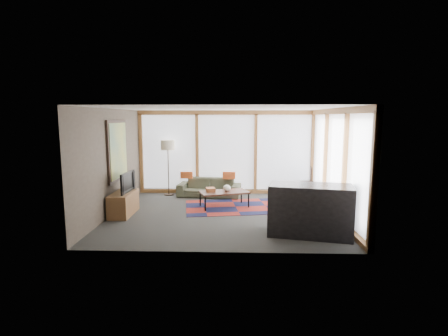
{
  "coord_description": "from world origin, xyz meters",
  "views": [
    {
      "loc": [
        0.31,
        -8.45,
        2.39
      ],
      "look_at": [
        0.0,
        0.4,
        1.1
      ],
      "focal_mm": 28.0,
      "sensor_mm": 36.0,
      "label": 1
    }
  ],
  "objects_px": {
    "television": "(124,182)",
    "sofa": "(209,187)",
    "bar_counter": "(310,210)",
    "coffee_table": "(224,199)",
    "bookshelf": "(313,196)",
    "floor_lamp": "(168,168)",
    "tv_console": "(124,203)"
  },
  "relations": [
    {
      "from": "coffee_table",
      "to": "television",
      "type": "relative_size",
      "value": 1.44
    },
    {
      "from": "tv_console",
      "to": "coffee_table",
      "type": "bearing_deg",
      "value": 18.63
    },
    {
      "from": "sofa",
      "to": "television",
      "type": "relative_size",
      "value": 2.15
    },
    {
      "from": "bookshelf",
      "to": "bar_counter",
      "type": "xyz_separation_m",
      "value": [
        -0.61,
        -2.45,
        0.27
      ]
    },
    {
      "from": "bookshelf",
      "to": "tv_console",
      "type": "xyz_separation_m",
      "value": [
        -4.9,
        -1.09,
        0.03
      ]
    },
    {
      "from": "sofa",
      "to": "television",
      "type": "distance_m",
      "value": 2.87
    },
    {
      "from": "floor_lamp",
      "to": "coffee_table",
      "type": "relative_size",
      "value": 1.34
    },
    {
      "from": "television",
      "to": "bar_counter",
      "type": "height_order",
      "value": "television"
    },
    {
      "from": "television",
      "to": "bar_counter",
      "type": "relative_size",
      "value": 0.53
    },
    {
      "from": "sofa",
      "to": "bar_counter",
      "type": "distance_m",
      "value": 4.17
    },
    {
      "from": "bookshelf",
      "to": "tv_console",
      "type": "relative_size",
      "value": 1.8
    },
    {
      "from": "floor_lamp",
      "to": "bar_counter",
      "type": "height_order",
      "value": "floor_lamp"
    },
    {
      "from": "coffee_table",
      "to": "tv_console",
      "type": "relative_size",
      "value": 1.13
    },
    {
      "from": "tv_console",
      "to": "bar_counter",
      "type": "bearing_deg",
      "value": -17.68
    },
    {
      "from": "bookshelf",
      "to": "television",
      "type": "xyz_separation_m",
      "value": [
        -4.86,
        -1.05,
        0.56
      ]
    },
    {
      "from": "floor_lamp",
      "to": "bar_counter",
      "type": "relative_size",
      "value": 1.03
    },
    {
      "from": "floor_lamp",
      "to": "coffee_table",
      "type": "bearing_deg",
      "value": -38.42
    },
    {
      "from": "sofa",
      "to": "coffee_table",
      "type": "xyz_separation_m",
      "value": [
        0.5,
        -1.26,
        -0.06
      ]
    },
    {
      "from": "tv_console",
      "to": "sofa",
      "type": "bearing_deg",
      "value": 46.72
    },
    {
      "from": "bookshelf",
      "to": "bar_counter",
      "type": "relative_size",
      "value": 1.22
    },
    {
      "from": "coffee_table",
      "to": "television",
      "type": "bearing_deg",
      "value": -161.9
    },
    {
      "from": "television",
      "to": "bookshelf",
      "type": "bearing_deg",
      "value": -74.33
    },
    {
      "from": "sofa",
      "to": "bar_counter",
      "type": "relative_size",
      "value": 1.15
    },
    {
      "from": "bar_counter",
      "to": "sofa",
      "type": "bearing_deg",
      "value": 135.56
    },
    {
      "from": "tv_console",
      "to": "bar_counter",
      "type": "distance_m",
      "value": 4.5
    },
    {
      "from": "sofa",
      "to": "bar_counter",
      "type": "bearing_deg",
      "value": -48.85
    },
    {
      "from": "sofa",
      "to": "bookshelf",
      "type": "bearing_deg",
      "value": -11.54
    },
    {
      "from": "coffee_table",
      "to": "bookshelf",
      "type": "relative_size",
      "value": 0.63
    },
    {
      "from": "bar_counter",
      "to": "tv_console",
      "type": "bearing_deg",
      "value": 173.99
    },
    {
      "from": "floor_lamp",
      "to": "television",
      "type": "distance_m",
      "value": 2.3
    },
    {
      "from": "tv_console",
      "to": "bar_counter",
      "type": "relative_size",
      "value": 0.68
    },
    {
      "from": "television",
      "to": "sofa",
      "type": "bearing_deg",
      "value": -39.84
    }
  ]
}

